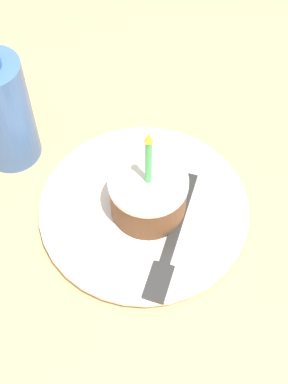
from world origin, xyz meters
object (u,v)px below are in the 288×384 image
(fork, at_px, (171,243))
(bottle, at_px, (0,108))
(plate, at_px, (144,209))
(cake_slice, at_px, (148,194))

(fork, distance_m, bottle, 0.26)
(plate, height_order, cake_slice, cake_slice)
(bottle, bearing_deg, fork, -82.46)
(cake_slice, distance_m, bottle, 0.20)
(plate, distance_m, fork, 0.06)
(plate, xyz_separation_m, fork, (-0.02, -0.06, 0.01))
(cake_slice, xyz_separation_m, bottle, (-0.05, 0.20, 0.03))
(plate, xyz_separation_m, bottle, (-0.05, 0.19, 0.07))
(fork, bearing_deg, bottle, 97.54)
(plate, distance_m, cake_slice, 0.04)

